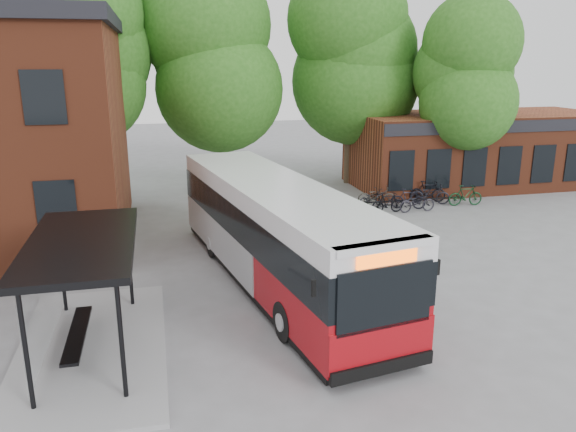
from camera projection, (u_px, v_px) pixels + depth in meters
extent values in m
plane|color=slate|center=(265.00, 315.00, 15.67)|extent=(100.00, 100.00, 0.00)
imported|color=black|center=(371.00, 198.00, 26.96)|extent=(1.77, 1.22, 0.88)
imported|color=black|center=(387.00, 203.00, 25.90)|extent=(1.66, 0.61, 0.97)
imported|color=#3F3C35|center=(377.00, 196.00, 27.25)|extent=(1.94, 1.13, 0.96)
imported|color=black|center=(408.00, 199.00, 26.63)|extent=(1.68, 1.04, 0.98)
imported|color=#25242B|center=(417.00, 202.00, 26.08)|extent=(1.80, 0.68, 0.93)
imported|color=black|center=(428.00, 191.00, 27.89)|extent=(1.86, 0.96, 1.07)
imported|color=black|center=(430.00, 194.00, 27.56)|extent=(1.98, 1.36, 0.99)
imported|color=#10331B|center=(465.00, 195.00, 27.20)|extent=(1.74, 0.65, 1.02)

